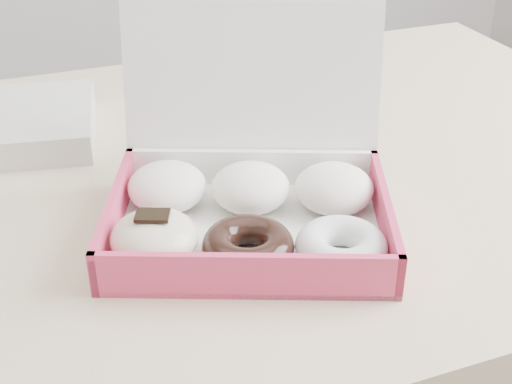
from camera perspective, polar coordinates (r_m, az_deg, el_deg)
name	(u,v)px	position (r m, az deg, el deg)	size (l,w,h in m)	color
table	(237,217)	(0.93, -1.56, -2.01)	(1.20, 0.80, 0.75)	tan
donut_box	(247,200)	(0.75, -0.74, -0.65)	(0.36, 0.34, 0.21)	white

